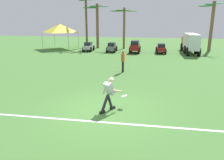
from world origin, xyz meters
The scene contains 15 objects.
ground_plane centered at (0.00, 0.00, 0.00)m, with size 80.00×80.00×0.00m, color #467835.
field_line_paint centered at (0.00, -1.12, 0.00)m, with size 22.06×0.12×0.01m, color white.
frisbee_thrower centered at (0.23, 0.02, 0.79)m, with size 0.81×0.91×1.40m.
frisbee_in_flight centered at (0.79, 0.56, 0.49)m, with size 0.27×0.27×0.11m.
teammate_near_sideline centered at (-0.22, 7.00, 0.94)m, with size 0.24×0.50×1.56m.
parked_car_slot_a centered at (-5.97, 17.37, 0.56)m, with size 1.19×2.24×1.10m.
parked_car_slot_b centered at (-3.06, 17.29, 0.56)m, with size 1.16×2.23×1.10m.
parked_car_slot_c centered at (-0.27, 16.98, 0.74)m, with size 1.16×2.35×1.40m.
parked_car_slot_d centered at (2.66, 17.22, 0.56)m, with size 1.20×2.25×1.10m.
box_truck centered at (5.89, 18.01, 1.23)m, with size 1.55×5.94×2.20m.
palm_tree_far_left centered at (-7.30, 21.06, 3.97)m, with size 2.94×3.40×6.66m.
palm_tree_left_of_centre centered at (-5.64, 20.52, 3.45)m, with size 3.27×3.51×5.71m.
palm_tree_right_of_centre centered at (-2.07, 20.40, 3.29)m, with size 3.57×3.04×5.20m.
palm_tree_far_right centered at (8.49, 20.32, 3.28)m, with size 3.18×3.02×5.79m.
event_tent centered at (-10.25, 19.05, 2.63)m, with size 3.67×3.67×3.18m.
Camera 1 is at (1.98, -8.28, 3.65)m, focal length 35.00 mm.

